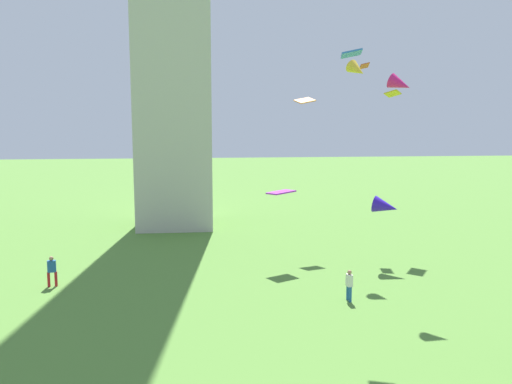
# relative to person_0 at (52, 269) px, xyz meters

# --- Properties ---
(person_0) EXTENTS (0.53, 0.34, 1.74)m
(person_0) POSITION_rel_person_0_xyz_m (0.00, 0.00, 0.00)
(person_0) COLOR red
(person_0) RESTS_ON ground_plane
(person_2) EXTENTS (0.29, 0.51, 1.64)m
(person_2) POSITION_rel_person_0_xyz_m (15.88, -4.11, -0.05)
(person_2) COLOR #235693
(person_2) RESTS_ON ground_plane
(kite_flying_0) EXTENTS (1.51, 1.73, 1.35)m
(kite_flying_0) POSITION_rel_person_0_xyz_m (18.61, 4.52, 11.51)
(kite_flying_0) COLOR yellow
(kite_flying_1) EXTENTS (1.66, 1.40, 0.57)m
(kite_flying_1) POSITION_rel_person_0_xyz_m (16.10, 9.20, 9.69)
(kite_flying_1) COLOR orange
(kite_flying_2) EXTENTS (1.59, 1.52, 1.20)m
(kite_flying_2) POSITION_rel_person_0_xyz_m (19.17, -1.62, 10.22)
(kite_flying_2) COLOR #D51B6F
(kite_flying_3) EXTENTS (1.22, 1.53, 0.34)m
(kite_flying_3) POSITION_rel_person_0_xyz_m (15.45, -5.01, 11.38)
(kite_flying_3) COLOR blue
(kite_flying_4) EXTENTS (1.98, 1.82, 1.31)m
(kite_flying_4) POSITION_rel_person_0_xyz_m (19.95, 2.10, 2.86)
(kite_flying_4) COLOR #3016B5
(kite_flying_5) EXTENTS (0.82, 1.02, 0.46)m
(kite_flying_5) POSITION_rel_person_0_xyz_m (20.75, 9.86, 12.29)
(kite_flying_5) COLOR #BB4521
(kite_flying_6) EXTENTS (1.58, 1.63, 0.55)m
(kite_flying_6) POSITION_rel_person_0_xyz_m (22.35, 8.02, 10.17)
(kite_flying_6) COLOR gold
(kite_flying_8) EXTENTS (1.97, 1.79, 0.24)m
(kite_flying_8) POSITION_rel_person_0_xyz_m (13.45, 3.29, 3.72)
(kite_flying_8) COLOR purple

